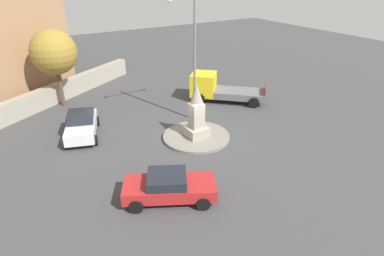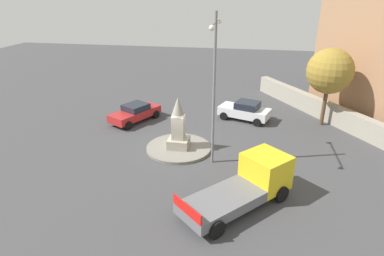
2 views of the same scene
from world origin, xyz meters
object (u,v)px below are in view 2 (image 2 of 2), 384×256
at_px(monument, 178,126).
at_px(streetlamp, 214,79).
at_px(tree_near_wall, 330,71).
at_px(truck_yellow_passing, 248,184).
at_px(car_red_approaching, 135,112).
at_px(car_white_parked_left, 245,110).

xyz_separation_m(monument, streetlamp, (1.34, 2.40, 3.62)).
bearing_deg(tree_near_wall, truck_yellow_passing, -26.28).
xyz_separation_m(streetlamp, car_red_approaching, (-5.66, -6.90, -4.55)).
xyz_separation_m(monument, car_red_approaching, (-4.31, -4.50, -0.93)).
height_order(streetlamp, tree_near_wall, streetlamp).
bearing_deg(car_white_parked_left, streetlamp, -13.12).
bearing_deg(streetlamp, monument, -119.26).
relative_size(streetlamp, car_white_parked_left, 2.02).
xyz_separation_m(car_white_parked_left, tree_near_wall, (0.01, 5.98, 3.46)).
bearing_deg(truck_yellow_passing, streetlamp, -148.89).
bearing_deg(monument, car_white_parked_left, 146.04).
relative_size(car_white_parked_left, tree_near_wall, 0.73).
height_order(monument, tree_near_wall, tree_near_wall).
distance_m(monument, tree_near_wall, 12.13).
distance_m(car_red_approaching, tree_near_wall, 15.16).
distance_m(car_white_parked_left, truck_yellow_passing, 11.19).
bearing_deg(truck_yellow_passing, monument, -137.38).
bearing_deg(streetlamp, car_white_parked_left, 166.88).
distance_m(monument, car_red_approaching, 6.31).
bearing_deg(tree_near_wall, car_white_parked_left, -90.08).
relative_size(monument, car_white_parked_left, 0.80).
bearing_deg(truck_yellow_passing, tree_near_wall, 153.72).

